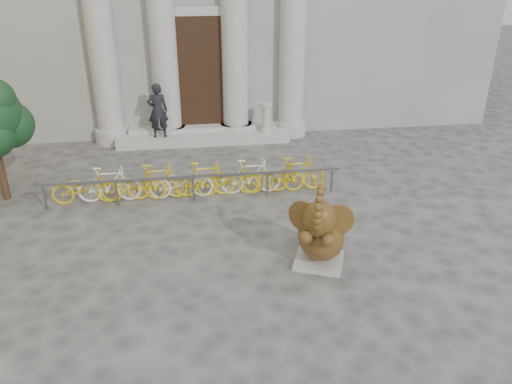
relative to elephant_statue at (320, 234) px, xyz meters
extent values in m
plane|color=#474442|center=(-2.05, -1.15, -0.72)|extent=(80.00, 80.00, 0.00)
cube|color=black|center=(-2.05, 8.77, 1.58)|extent=(2.40, 0.16, 4.00)
cylinder|color=#A8A59E|center=(-5.25, 8.65, 3.28)|extent=(0.90, 0.90, 8.00)
cylinder|color=#A8A59E|center=(-3.25, 8.65, 3.28)|extent=(0.90, 0.90, 8.00)
cylinder|color=#A8A59E|center=(-0.85, 8.65, 3.28)|extent=(0.90, 0.90, 8.00)
cylinder|color=#A8A59E|center=(1.15, 8.65, 3.28)|extent=(0.90, 0.90, 8.00)
cube|color=#A8A59E|center=(-2.05, 8.25, -0.54)|extent=(6.00, 1.20, 0.36)
cube|color=#A8A59E|center=(0.01, 0.03, -0.67)|extent=(1.26, 1.21, 0.10)
ellipsoid|color=black|center=(0.10, 0.23, -0.33)|extent=(1.08, 1.05, 0.64)
ellipsoid|color=black|center=(0.02, 0.05, -0.05)|extent=(1.34, 1.47, 1.04)
cylinder|color=black|center=(-0.10, 0.45, -0.50)|extent=(0.39, 0.39, 0.26)
cylinder|color=black|center=(0.39, 0.25, -0.50)|extent=(0.39, 0.39, 0.26)
cylinder|color=black|center=(-0.33, -0.24, 0.15)|extent=(0.45, 0.64, 0.40)
cylinder|color=black|center=(0.07, -0.40, 0.15)|extent=(0.45, 0.64, 0.40)
ellipsoid|color=black|center=(-0.12, -0.28, 0.51)|extent=(0.87, 0.85, 0.80)
cylinder|color=black|center=(-0.38, -0.04, 0.47)|extent=(0.55, 0.48, 0.68)
cylinder|color=black|center=(0.24, -0.30, 0.47)|extent=(0.68, 0.10, 0.68)
cone|color=beige|center=(-0.30, -0.42, 0.35)|extent=(0.10, 0.23, 0.11)
cone|color=beige|center=(-0.08, -0.51, 0.35)|extent=(0.19, 0.22, 0.11)
cube|color=slate|center=(-2.54, 3.47, -0.02)|extent=(8.00, 0.06, 0.06)
cylinder|color=slate|center=(-6.34, 3.47, -0.37)|extent=(0.06, 0.06, 0.70)
cylinder|color=slate|center=(-4.54, 3.47, -0.37)|extent=(0.06, 0.06, 0.70)
cylinder|color=slate|center=(-2.54, 3.47, -0.37)|extent=(0.06, 0.06, 0.70)
cylinder|color=slate|center=(-0.54, 3.47, -0.37)|extent=(0.06, 0.06, 0.70)
cylinder|color=slate|center=(1.26, 3.47, -0.37)|extent=(0.06, 0.06, 0.70)
imported|color=gold|center=(-5.38, 3.72, -0.22)|extent=(1.70, 0.50, 1.00)
imported|color=silver|center=(-4.75, 3.72, -0.22)|extent=(1.66, 0.47, 1.00)
imported|color=gold|center=(-4.12, 3.72, -0.22)|extent=(1.70, 0.50, 1.00)
imported|color=gold|center=(-3.49, 3.72, -0.22)|extent=(1.66, 0.47, 1.00)
imported|color=silver|center=(-2.86, 3.72, -0.22)|extent=(1.70, 0.50, 1.00)
imported|color=gold|center=(-2.23, 3.72, -0.22)|extent=(1.66, 0.47, 1.00)
imported|color=gold|center=(-1.59, 3.72, -0.22)|extent=(1.70, 0.50, 1.00)
imported|color=silver|center=(-0.96, 3.72, -0.22)|extent=(1.66, 0.47, 1.00)
imported|color=gold|center=(-0.33, 3.72, -0.22)|extent=(1.70, 0.50, 1.00)
imported|color=gold|center=(0.30, 3.72, -0.22)|extent=(1.66, 0.47, 1.00)
cylinder|color=#332114|center=(-7.56, 4.31, 0.27)|extent=(0.20, 0.20, 2.00)
sphere|color=black|center=(-7.17, 4.53, 1.27)|extent=(1.22, 1.22, 1.22)
imported|color=black|center=(-3.56, 7.90, 0.56)|extent=(0.71, 0.49, 1.85)
cylinder|color=#A8A59E|center=(0.13, 7.95, -0.30)|extent=(0.42, 0.42, 0.13)
cylinder|color=#A8A59E|center=(0.13, 7.95, 0.11)|extent=(0.29, 0.29, 0.94)
cylinder|color=#A8A59E|center=(0.13, 7.95, 0.61)|extent=(0.42, 0.42, 0.10)
camera|label=1|loc=(-2.59, -8.71, 5.18)|focal=35.00mm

